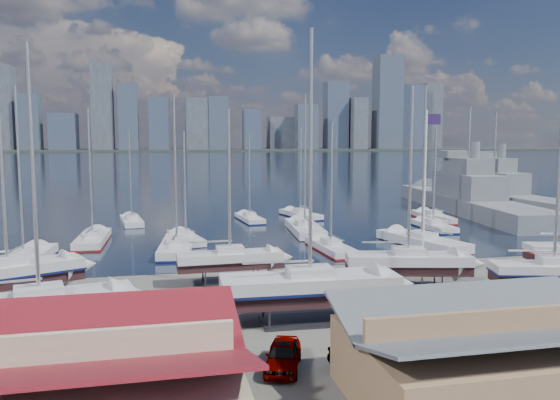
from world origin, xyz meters
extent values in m
plane|color=#605E59|center=(0.00, -10.00, 0.00)|extent=(1400.00, 1400.00, 0.00)
cube|color=#1B2B40|center=(0.00, 300.00, -0.15)|extent=(1400.00, 600.00, 0.40)
cube|color=#2D332D|center=(0.00, 560.00, 1.10)|extent=(1400.00, 80.00, 2.20)
cube|color=#595E66|center=(-168.55, 559.47, 44.11)|extent=(22.49, 24.47, 83.83)
cube|color=#3D4756|center=(-141.97, 552.31, 30.18)|extent=(19.55, 21.83, 55.97)
cube|color=#475166|center=(-111.19, 558.58, 20.77)|extent=(26.03, 30.49, 37.14)
cube|color=#595E66|center=(-70.96, 546.95, 46.02)|extent=(21.60, 16.58, 87.63)
cube|color=#3D4756|center=(-45.38, 548.38, 36.00)|extent=(19.42, 28.42, 67.60)
cube|color=#475166|center=(-15.00, 551.59, 29.25)|extent=(20.24, 23.80, 54.09)
cube|color=#595E66|center=(25.78, 548.33, 29.20)|extent=(24.62, 19.72, 54.00)
cube|color=#3D4756|center=(47.64, 546.55, 30.18)|extent=(20.75, 17.93, 55.97)
cube|color=#475166|center=(84.09, 544.87, 23.71)|extent=(18.36, 16.25, 43.03)
cube|color=#595E66|center=(120.24, 563.78, 20.05)|extent=(28.49, 22.03, 35.69)
cube|color=#3D4756|center=(145.71, 546.00, 26.75)|extent=(23.34, 17.87, 49.11)
cube|color=#475166|center=(184.98, 560.84, 40.18)|extent=(25.35, 19.79, 75.95)
cube|color=#595E66|center=(208.39, 554.33, 31.04)|extent=(17.00, 27.45, 57.67)
cube|color=#3D4756|center=(245.53, 554.25, 55.22)|extent=(29.28, 24.05, 106.04)
cube|color=#475166|center=(277.54, 563.71, 39.40)|extent=(30.82, 28.37, 74.41)
cube|color=#595E66|center=(307.39, 565.54, 40.94)|extent=(21.74, 17.03, 77.48)
cube|color=maroon|center=(-18.00, -26.00, 3.80)|extent=(14.70, 9.45, 1.41)
cube|color=#8C6B4C|center=(0.00, -26.00, 1.50)|extent=(12.00, 8.00, 3.00)
cube|color=slate|center=(0.00, -26.00, 3.54)|extent=(12.60, 8.40, 1.27)
cube|color=#2D2D33|center=(-24.07, -6.20, 0.08)|extent=(5.90, 4.51, 0.16)
cube|color=black|center=(-24.07, -6.20, 1.59)|extent=(9.81, 6.27, 0.78)
cube|color=#B5B4B9|center=(-24.07, -6.20, 2.37)|extent=(9.99, 6.64, 0.78)
cube|color=#0C1440|center=(-24.07, -6.20, 2.01)|extent=(10.09, 6.70, 0.16)
cube|color=#B5B4B9|center=(-24.07, -6.20, 3.01)|extent=(2.91, 2.52, 0.50)
cylinder|color=#B2B2B7|center=(-24.07, -6.20, 9.35)|extent=(0.22, 0.22, 13.17)
cube|color=#2D2D33|center=(-20.30, -14.83, 0.08)|extent=(5.91, 3.71, 0.16)
cube|color=black|center=(-20.30, -14.83, 1.60)|extent=(10.25, 4.61, 0.80)
cube|color=#B5B4B9|center=(-20.30, -14.83, 2.40)|extent=(10.34, 5.02, 0.80)
cube|color=maroon|center=(-20.30, -14.83, 2.03)|extent=(10.45, 5.07, 0.16)
cube|color=#B5B4B9|center=(-20.30, -14.83, 3.04)|extent=(2.81, 2.21, 0.50)
cylinder|color=#B2B2B7|center=(-20.30, -14.83, 9.52)|extent=(0.22, 0.22, 13.46)
cube|color=#2D2D33|center=(-8.54, -4.20, 0.08)|extent=(4.56, 2.22, 0.16)
cube|color=black|center=(-8.54, -4.20, 1.53)|extent=(8.23, 2.24, 0.65)
cube|color=#B5B4B9|center=(-8.54, -4.20, 2.18)|extent=(8.25, 2.58, 0.65)
cube|color=#B5B4B9|center=(-8.54, -4.20, 2.76)|extent=(2.09, 1.45, 0.50)
cylinder|color=#B2B2B7|center=(-8.54, -4.20, 8.02)|extent=(0.22, 0.22, 11.03)
cube|color=#2D2D33|center=(-4.87, -14.30, 0.08)|extent=(6.09, 2.94, 0.16)
cube|color=black|center=(-4.87, -14.30, 1.64)|extent=(11.00, 2.94, 0.87)
cube|color=#B5B4B9|center=(-4.87, -14.30, 2.51)|extent=(11.02, 3.40, 0.87)
cube|color=#0C1440|center=(-4.87, -14.30, 2.11)|extent=(11.13, 3.43, 0.17)
cube|color=#B5B4B9|center=(-4.87, -14.30, 3.20)|extent=(2.79, 1.92, 0.50)
cylinder|color=#B2B2B7|center=(-4.87, -14.30, 10.32)|extent=(0.22, 0.22, 14.75)
cube|color=#2D2D33|center=(4.37, -8.59, 0.08)|extent=(5.47, 3.39, 0.16)
cube|color=black|center=(4.37, -8.59, 1.57)|extent=(9.49, 4.19, 0.74)
cube|color=#B5B4B9|center=(4.37, -8.59, 2.31)|extent=(9.57, 4.57, 0.74)
cube|color=#B5B4B9|center=(4.37, -8.59, 2.93)|extent=(2.59, 2.02, 0.50)
cylinder|color=#B2B2B7|center=(4.37, -8.59, 8.91)|extent=(0.22, 0.22, 12.46)
cube|color=#2D2D33|center=(13.24, -13.22, 0.08)|extent=(5.05, 3.24, 0.16)
cube|color=black|center=(13.24, -13.22, 1.54)|extent=(8.71, 4.09, 0.68)
cube|color=#B5B4B9|center=(13.24, -13.22, 2.22)|extent=(8.80, 4.44, 0.68)
cube|color=#0C1440|center=(13.24, -13.22, 1.91)|extent=(8.89, 4.48, 0.14)
cube|color=#B5B4B9|center=(13.24, -13.22, 2.81)|extent=(2.41, 1.91, 0.50)
cylinder|color=#B2B2B7|center=(13.24, -13.22, 8.28)|extent=(0.22, 0.22, 11.44)
cube|color=black|center=(-25.82, 5.73, -0.30)|extent=(3.53, 11.24, 0.88)
cube|color=#B5B4B9|center=(-25.82, 5.73, 0.58)|extent=(3.99, 11.27, 0.88)
cube|color=#0C1440|center=(-25.82, 5.73, 0.17)|extent=(4.03, 11.39, 0.18)
cube|color=#B5B4B9|center=(-25.82, 5.73, 1.27)|extent=(2.08, 2.91, 0.50)
cylinder|color=#B2B2B7|center=(-25.82, 5.73, 8.49)|extent=(0.22, 0.22, 14.93)
cube|color=black|center=(-21.09, 15.63, -0.27)|extent=(2.67, 10.20, 0.81)
cube|color=#B5B4B9|center=(-21.09, 15.63, 0.54)|extent=(3.09, 10.21, 0.81)
cube|color=maroon|center=(-21.09, 15.63, 0.16)|extent=(3.12, 10.31, 0.16)
cube|color=#B5B4B9|center=(-21.09, 15.63, 1.19)|extent=(1.77, 2.58, 0.50)
cylinder|color=#B2B2B7|center=(-21.09, 15.63, 7.79)|extent=(0.22, 0.22, 13.69)
cube|color=black|center=(-17.67, 29.12, -0.23)|extent=(3.26, 8.93, 0.70)
cube|color=#B5B4B9|center=(-17.67, 29.12, 0.47)|extent=(3.63, 8.98, 0.70)
cube|color=#B5B4B9|center=(-17.67, 29.12, 1.07)|extent=(1.75, 2.36, 0.50)
cylinder|color=#B2B2B7|center=(-17.67, 29.12, 6.71)|extent=(0.22, 0.22, 11.78)
cube|color=black|center=(-12.27, 9.22, -0.30)|extent=(3.72, 11.10, 0.87)
cube|color=#B5B4B9|center=(-12.27, 9.22, 0.57)|extent=(4.17, 11.15, 0.87)
cube|color=#0C1440|center=(-12.27, 9.22, 0.17)|extent=(4.21, 11.26, 0.17)
cube|color=#B5B4B9|center=(-12.27, 9.22, 1.26)|extent=(2.10, 2.90, 0.50)
cylinder|color=#B2B2B7|center=(-12.27, 9.22, 8.36)|extent=(0.22, 0.22, 14.71)
cube|color=black|center=(-11.15, 14.41, -0.22)|extent=(3.69, 8.69, 0.68)
cube|color=#B5B4B9|center=(-11.15, 14.41, 0.46)|extent=(4.04, 8.76, 0.68)
cube|color=#B5B4B9|center=(-11.15, 14.41, 1.04)|extent=(1.82, 2.36, 0.50)
cylinder|color=#B2B2B7|center=(-11.15, 14.41, 6.50)|extent=(0.22, 0.22, 11.42)
cube|color=black|center=(-1.77, 28.30, -0.22)|extent=(2.81, 8.52, 0.67)
cube|color=#B5B4B9|center=(-1.77, 28.30, 0.45)|extent=(3.16, 8.56, 0.67)
cube|color=#0C1440|center=(-1.77, 28.30, 0.14)|extent=(3.19, 8.64, 0.13)
cube|color=#B5B4B9|center=(-1.77, 28.30, 1.04)|extent=(1.60, 2.22, 0.50)
cylinder|color=#B2B2B7|center=(-1.77, 28.30, 6.43)|extent=(0.22, 0.22, 11.29)
cube|color=black|center=(2.93, 5.96, -0.24)|extent=(2.65, 9.07, 0.72)
cube|color=#B5B4B9|center=(2.93, 5.96, 0.48)|extent=(3.03, 9.09, 0.72)
cube|color=maroon|center=(2.93, 5.96, 0.15)|extent=(3.06, 9.19, 0.14)
cube|color=#B5B4B9|center=(2.93, 5.96, 1.09)|extent=(1.63, 2.32, 0.50)
cylinder|color=#B2B2B7|center=(2.93, 5.96, 6.89)|extent=(0.22, 0.22, 12.10)
cube|color=black|center=(3.18, 17.17, -0.32)|extent=(3.69, 11.74, 0.92)
cube|color=#B5B4B9|center=(3.18, 17.17, 0.60)|extent=(4.18, 11.78, 0.92)
cube|color=#B5B4B9|center=(3.18, 17.17, 1.32)|extent=(2.17, 3.04, 0.50)
cylinder|color=#B2B2B7|center=(3.18, 17.17, 8.86)|extent=(0.22, 0.22, 15.59)
cube|color=black|center=(6.07, 30.36, -0.24)|extent=(4.28, 9.30, 0.72)
cube|color=#B5B4B9|center=(6.07, 30.36, 0.48)|extent=(4.65, 9.39, 0.72)
cube|color=#0C1440|center=(6.07, 30.36, 0.15)|extent=(4.70, 9.48, 0.14)
cube|color=#B5B4B9|center=(6.07, 30.36, 1.10)|extent=(2.02, 2.56, 0.50)
cylinder|color=#B2B2B7|center=(6.07, 30.36, 6.95)|extent=(0.22, 0.22, 12.21)
cube|color=black|center=(13.21, 6.58, -0.32)|extent=(5.54, 11.92, 0.93)
cube|color=#B5B4B9|center=(13.21, 6.58, 0.61)|extent=(6.01, 12.04, 0.93)
cube|color=#B5B4B9|center=(13.21, 6.58, 1.32)|extent=(2.60, 3.29, 0.50)
cylinder|color=#B2B2B7|center=(13.21, 6.58, 8.90)|extent=(0.22, 0.22, 15.65)
cube|color=black|center=(19.81, 16.53, -0.23)|extent=(2.28, 8.82, 0.70)
cube|color=#B5B4B9|center=(19.81, 16.53, 0.47)|extent=(2.65, 8.82, 0.70)
cube|color=#0C1440|center=(19.81, 16.53, 0.15)|extent=(2.67, 8.91, 0.14)
cube|color=#B5B4B9|center=(19.81, 16.53, 1.07)|extent=(1.52, 2.22, 0.50)
cylinder|color=#B2B2B7|center=(19.81, 16.53, 6.74)|extent=(0.22, 0.22, 11.84)
cube|color=black|center=(23.58, 23.65, -0.27)|extent=(3.36, 10.12, 0.79)
cube|color=#B5B4B9|center=(23.58, 23.65, 0.53)|extent=(3.77, 10.16, 0.79)
cube|color=maroon|center=(23.58, 23.65, 0.16)|extent=(3.81, 10.27, 0.16)
cube|color=#B5B4B9|center=(23.58, 23.65, 1.17)|extent=(1.91, 2.64, 0.50)
cylinder|color=#B2B2B7|center=(23.58, 23.65, 7.63)|extent=(0.22, 0.22, 13.41)
cube|color=slate|center=(33.43, 31.32, 0.45)|extent=(13.03, 45.28, 4.03)
cube|color=slate|center=(33.43, 31.32, 4.27)|extent=(7.75, 16.28, 3.60)
cube|color=slate|center=(33.43, 31.32, 7.27)|extent=(5.44, 9.44, 2.40)
cube|color=slate|center=(34.02, 35.75, 8.97)|extent=(5.56, 5.10, 1.20)
cylinder|color=#B2B2B7|center=(33.43, 31.32, 12.47)|extent=(0.30, 0.30, 8.00)
cube|color=slate|center=(43.82, 40.06, 0.40)|extent=(6.90, 39.08, 3.51)
cube|color=slate|center=(43.82, 40.06, 3.95)|extent=(5.22, 13.73, 3.60)
cube|color=slate|center=(43.82, 40.06, 6.95)|extent=(3.87, 7.86, 2.40)
cube|color=slate|center=(43.75, 43.96, 8.65)|extent=(4.43, 3.97, 1.20)
cylinder|color=#B2B2B7|center=(43.82, 40.06, 12.15)|extent=(0.30, 0.30, 8.00)
imported|color=gray|center=(-8.01, -20.75, 0.68)|extent=(2.81, 4.32, 1.37)
imported|color=gray|center=(-3.79, -21.78, 0.68)|extent=(4.23, 1.70, 1.37)
imported|color=gray|center=(0.47, -17.98, 0.68)|extent=(3.70, 5.32, 1.35)
cylinder|color=white|center=(5.77, -8.20, 6.71)|extent=(0.12, 0.12, 13.41)
cube|color=#241441|center=(6.33, -8.20, 12.74)|extent=(1.12, 0.05, 0.78)
camera|label=1|loc=(-13.66, -45.86, 11.14)|focal=35.00mm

